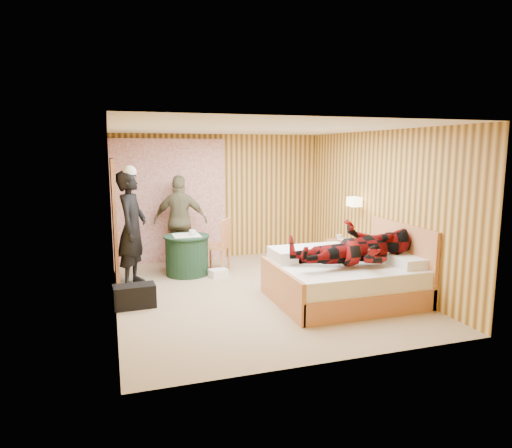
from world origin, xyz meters
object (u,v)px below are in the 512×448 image
object	(u,v)px
round_table	(187,255)
bed	(345,279)
man_at_table	(180,221)
wall_lamp	(354,202)
woman_standing	(132,228)
chair_far	(181,238)
nightstand	(342,255)
duffel_bag	(134,296)
man_on_bed	(356,237)
chair_near	(220,241)

from	to	relation	value
round_table	bed	bearing A→B (deg)	-46.42
bed	man_at_table	world-z (taller)	man_at_table
wall_lamp	woman_standing	xyz separation A→B (m)	(-3.72, 0.56, -0.37)
bed	chair_far	world-z (taller)	bed
nightstand	woman_standing	size ratio (longest dim) A/B	0.31
bed	man_at_table	bearing A→B (deg)	125.75
round_table	duffel_bag	distance (m)	1.80
nightstand	duffel_bag	bearing A→B (deg)	-166.56
bed	duffel_bag	xyz separation A→B (m)	(-2.97, 0.60, -0.16)
chair_far	duffel_bag	world-z (taller)	chair_far
nightstand	man_on_bed	bearing A→B (deg)	-113.04
duffel_bag	man_on_bed	distance (m)	3.22
chair_far	chair_near	distance (m)	0.91
chair_far	chair_near	bearing A→B (deg)	-54.03
wall_lamp	duffel_bag	bearing A→B (deg)	-171.11
bed	chair_far	bearing A→B (deg)	126.17
bed	duffel_bag	distance (m)	3.04
round_table	nightstand	bearing A→B (deg)	-12.31
nightstand	man_on_bed	distance (m)	1.99
man_at_table	man_on_bed	size ratio (longest dim) A/B	0.97
nightstand	duffel_bag	distance (m)	3.84
chair_near	man_at_table	xyz separation A→B (m)	(-0.60, 0.70, 0.30)
man_at_table	nightstand	bearing A→B (deg)	173.26
round_table	duffel_bag	world-z (taller)	round_table
bed	man_on_bed	distance (m)	0.70
man_on_bed	chair_near	bearing A→B (deg)	121.73
round_table	man_on_bed	xyz separation A→B (m)	(2.01, -2.32, 0.62)
wall_lamp	woman_standing	bearing A→B (deg)	171.40
round_table	duffel_bag	bearing A→B (deg)	-123.53
bed	round_table	distance (m)	2.88
round_table	chair_near	size ratio (longest dim) A/B	0.82
chair_near	woman_standing	world-z (taller)	woman_standing
chair_far	bed	bearing A→B (deg)	-60.02
man_at_table	man_on_bed	distance (m)	3.60
chair_far	woman_standing	bearing A→B (deg)	-139.52
chair_near	woman_standing	distance (m)	1.60
woman_standing	duffel_bag	bearing A→B (deg)	-161.52
nightstand	round_table	world-z (taller)	round_table
chair_far	woman_standing	size ratio (longest dim) A/B	0.50
wall_lamp	man_at_table	xyz separation A→B (m)	(-2.79, 1.57, -0.44)
man_at_table	woman_standing	bearing A→B (deg)	65.40
man_at_table	man_on_bed	xyz separation A→B (m)	(2.01, -2.99, 0.12)
chair_far	chair_near	size ratio (longest dim) A/B	0.95
woman_standing	man_on_bed	xyz separation A→B (m)	(2.94, -1.98, 0.05)
chair_far	woman_standing	distance (m)	1.40
duffel_bag	bed	bearing A→B (deg)	-14.63
nightstand	duffel_bag	xyz separation A→B (m)	(-3.73, -0.89, -0.12)
wall_lamp	chair_far	bearing A→B (deg)	151.12
round_table	chair_near	distance (m)	0.64
round_table	duffel_bag	xyz separation A→B (m)	(-0.99, -1.49, -0.20)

